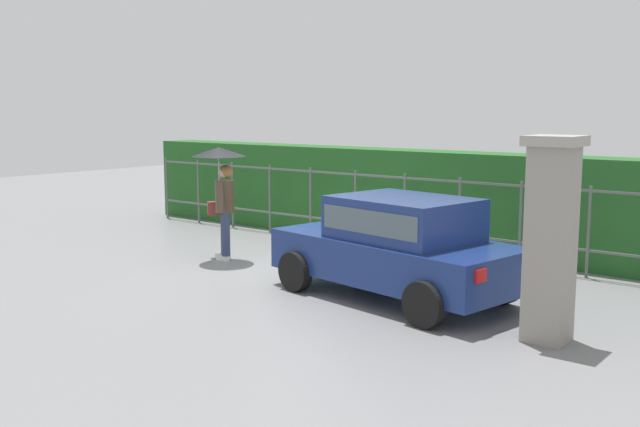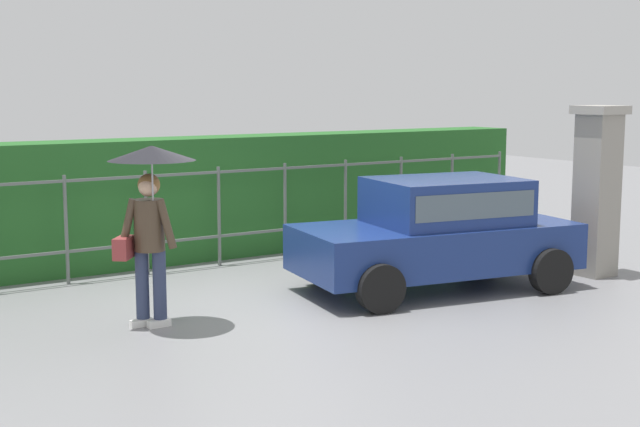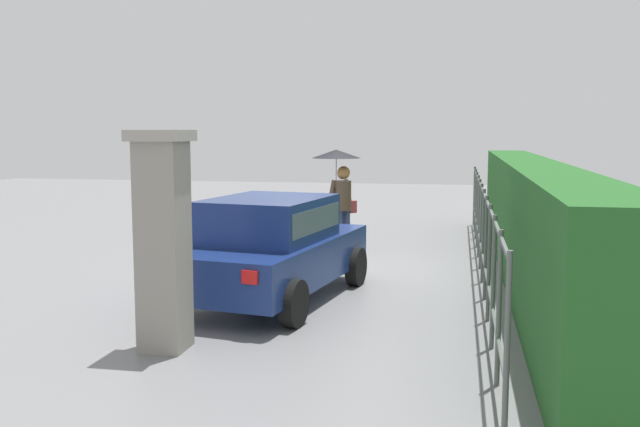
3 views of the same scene
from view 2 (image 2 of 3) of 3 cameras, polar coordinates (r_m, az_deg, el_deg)
name	(u,v)px [view 2 (image 2 of 3)]	position (r m, az deg, el deg)	size (l,w,h in m)	color
ground_plane	(275,305)	(10.96, -2.97, -5.95)	(40.00, 40.00, 0.00)	slate
car	(439,229)	(11.78, 7.74, -1.02)	(3.93, 2.34, 1.48)	navy
pedestrian	(149,197)	(9.88, -10.99, 1.04)	(0.96, 0.96, 2.04)	#2D3856
gate_pillar	(597,189)	(13.06, 17.50, 1.51)	(0.60, 0.60, 2.42)	gray
fence_section	(184,215)	(13.03, -8.84, -0.07)	(12.76, 0.05, 1.50)	#59605B
hedge_row	(162,200)	(13.73, -10.21, 0.84)	(13.71, 0.90, 1.90)	#235B23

